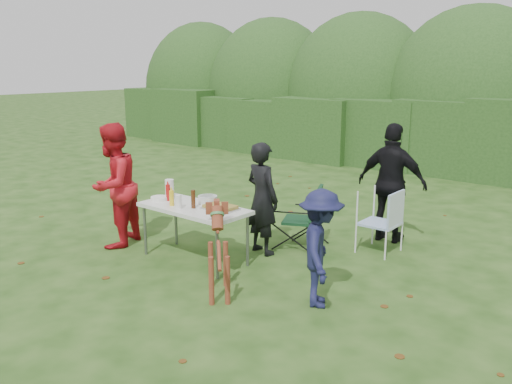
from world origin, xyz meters
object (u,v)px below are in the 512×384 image
Objects in this scene: child at (321,248)px; folding_table at (194,210)px; person_red_jacket at (113,186)px; lawn_chair at (380,221)px; camping_chair at (301,216)px; mustard_bottle at (172,198)px; ketchup_bottle at (168,193)px; person_black_puffy at (392,183)px; beer_bottle at (193,199)px; paper_towel_roll at (170,189)px; dog at (219,255)px; person_cook at (262,198)px.

folding_table is at bearing 54.60° from child.
lawn_chair is at bearing 103.27° from person_red_jacket.
child reaches higher than camping_chair.
camping_chair reaches higher than folding_table.
ketchup_bottle is at bearing 148.11° from mustard_bottle.
folding_table is at bearing 0.62° from ketchup_bottle.
person_black_puffy is at bearing -79.67° from lawn_chair.
camping_chair is at bearing 46.75° from person_black_puffy.
paper_towel_roll reaches higher than beer_bottle.
paper_towel_roll is (-1.37, -1.22, 0.42)m from camping_chair.
dog is 1.10× the size of camping_chair.
dog is 1.67m from ketchup_bottle.
paper_towel_roll is at bearing 165.16° from beer_bottle.
lawn_chair is (3.05, 2.16, -0.43)m from person_red_jacket.
beer_bottle is at bearing 56.30° from child.
folding_table is 0.63m from paper_towel_roll.
child reaches higher than folding_table.
mustard_bottle is (-0.76, -0.96, 0.07)m from person_cook.
dog is at bearing 72.82° from lawn_chair.
person_black_puffy reaches higher than person_cook.
person_black_puffy is at bearing -23.59° from child.
person_red_jacket is at bearing -172.37° from mustard_bottle.
beer_bottle is at bearing -14.84° from paper_towel_roll.
ketchup_bottle is (-2.11, -2.41, -0.02)m from person_black_puffy.
mustard_bottle reaches higher than folding_table.
person_cook is at bearing 49.97° from person_black_puffy.
camping_chair is at bearing 46.52° from ketchup_bottle.
paper_towel_roll is (-1.61, 0.72, 0.40)m from dog.
person_cook is 1.22m from mustard_bottle.
beer_bottle reaches higher than folding_table.
camping_chair is at bearing -106.60° from person_cook.
person_black_puffy reaches higher than folding_table.
person_red_jacket is 2.39m from dog.
person_black_puffy is at bearing -56.38° from dog.
person_black_puffy is 3.20m from ketchup_bottle.
dog reaches higher than mustard_bottle.
person_cook is at bearing 39.22° from ketchup_bottle.
dog reaches higher than folding_table.
folding_table is 1.51× the size of dog.
camping_chair is (0.78, 1.34, -0.24)m from folding_table.
beer_bottle reaches higher than ketchup_bottle.
person_black_puffy is (1.12, 1.60, 0.10)m from person_cook.
dog is (1.02, -0.61, -0.21)m from folding_table.
lawn_chair is (0.11, -0.54, -0.42)m from person_black_puffy.
ketchup_bottle is 0.55m from beer_bottle.
person_red_jacket is 0.83m from paper_towel_roll.
person_cook is 1.55× the size of dog.
person_red_jacket reaches higher than person_black_puffy.
lawn_chair reaches higher than folding_table.
child reaches higher than lawn_chair.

